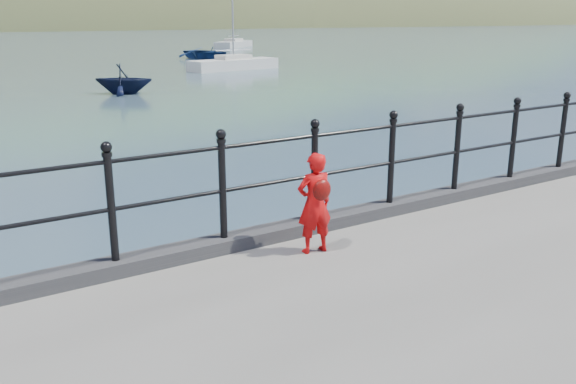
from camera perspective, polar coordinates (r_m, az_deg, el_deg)
ground at (r=7.56m, az=-2.14°, el=-11.24°), size 600.00×600.00×0.00m
kerb at (r=7.01m, az=-1.60°, el=-3.89°), size 60.00×0.30×0.15m
railing at (r=6.79m, az=-1.65°, el=2.07°), size 18.11×0.11×1.20m
far_shore at (r=250.09m, az=-23.31°, el=8.85°), size 830.00×200.00×156.00m
child at (r=6.50m, az=2.52°, el=-1.00°), size 0.43×0.34×1.10m
launch_blue at (r=53.27m, az=-7.58°, el=12.79°), size 4.62×5.62×1.01m
launch_navy at (r=29.56m, az=-15.15°, el=10.18°), size 3.47×3.39×1.39m
sailboat_far at (r=73.21m, az=-5.09°, el=13.60°), size 6.79×6.20×10.22m
sailboat_near at (r=42.03m, az=-5.10°, el=11.78°), size 6.62×2.77×8.80m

